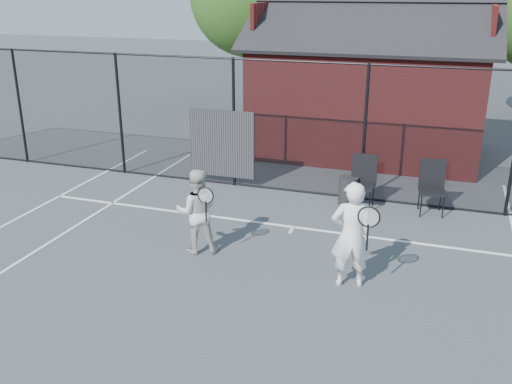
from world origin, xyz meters
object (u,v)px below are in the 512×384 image
(player_front, at_px, (351,235))
(chair_right, at_px, (432,189))
(waste_bin, at_px, (348,191))
(player_back, at_px, (197,211))
(chair_left, at_px, (362,183))
(clubhouse, at_px, (368,95))

(player_front, height_order, chair_right, player_front)
(chair_right, distance_m, waste_bin, 1.74)
(player_back, xyz_separation_m, chair_right, (3.86, 3.18, -0.22))
(chair_left, height_order, chair_right, chair_left)
(player_back, xyz_separation_m, chair_left, (2.43, 3.03, -0.21))
(player_back, bearing_deg, chair_left, 51.31)
(clubhouse, xyz_separation_m, player_front, (0.92, -7.94, -0.74))
(player_back, relative_size, chair_right, 1.40)
(player_front, relative_size, waste_bin, 2.79)
(clubhouse, height_order, chair_left, clubhouse)
(player_front, bearing_deg, chair_left, 95.72)
(chair_right, relative_size, waste_bin, 1.77)
(player_back, distance_m, waste_bin, 3.86)
(player_back, bearing_deg, waste_bin, 56.14)
(player_back, height_order, waste_bin, player_back)
(player_front, relative_size, player_back, 1.13)
(player_back, height_order, chair_right, player_back)
(chair_right, bearing_deg, player_front, -115.93)
(player_back, relative_size, chair_left, 1.37)
(clubhouse, xyz_separation_m, chair_right, (2.01, -4.40, -1.06))
(clubhouse, bearing_deg, chair_left, -82.68)
(chair_left, distance_m, waste_bin, 0.41)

